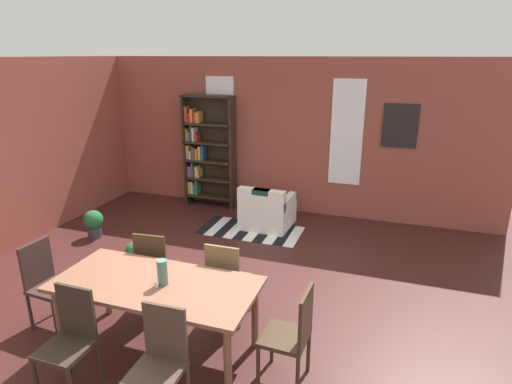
# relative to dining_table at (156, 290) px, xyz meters

# --- Properties ---
(ground_plane) EXTENTS (9.18, 9.18, 0.00)m
(ground_plane) POSITION_rel_dining_table_xyz_m (0.03, 0.76, -0.68)
(ground_plane) COLOR #3D1C1A
(back_wall_brick) EXTENTS (7.75, 0.12, 2.80)m
(back_wall_brick) POSITION_rel_dining_table_xyz_m (0.03, 4.35, 0.72)
(back_wall_brick) COLOR brown
(back_wall_brick) RESTS_ON ground
(window_pane_0) EXTENTS (0.55, 0.02, 1.82)m
(window_pane_0) POSITION_rel_dining_table_xyz_m (-1.15, 4.28, 0.86)
(window_pane_0) COLOR white
(window_pane_1) EXTENTS (0.55, 0.02, 1.82)m
(window_pane_1) POSITION_rel_dining_table_xyz_m (1.21, 4.28, 0.86)
(window_pane_1) COLOR white
(dining_table) EXTENTS (1.97, 0.91, 0.76)m
(dining_table) POSITION_rel_dining_table_xyz_m (0.00, 0.00, 0.00)
(dining_table) COLOR brown
(dining_table) RESTS_ON ground
(vase_on_table) EXTENTS (0.10, 0.10, 0.25)m
(vase_on_table) POSITION_rel_dining_table_xyz_m (0.09, -0.00, 0.21)
(vase_on_table) COLOR #4C7266
(vase_on_table) RESTS_ON dining_table
(tealight_candle_0) EXTENTS (0.04, 0.04, 0.04)m
(tealight_candle_0) POSITION_rel_dining_table_xyz_m (0.05, -0.06, 0.10)
(tealight_candle_0) COLOR silver
(tealight_candle_0) RESTS_ON dining_table
(dining_chair_head_right) EXTENTS (0.42, 0.42, 0.95)m
(dining_chair_head_right) POSITION_rel_dining_table_xyz_m (1.36, -0.00, -0.16)
(dining_chair_head_right) COLOR #3A291A
(dining_chair_head_right) RESTS_ON ground
(dining_chair_near_left) EXTENTS (0.40, 0.40, 0.95)m
(dining_chair_near_left) POSITION_rel_dining_table_xyz_m (-0.44, -0.68, -0.16)
(dining_chair_near_left) COLOR #2F231C
(dining_chair_near_left) RESTS_ON ground
(dining_chair_near_right) EXTENTS (0.41, 0.41, 0.95)m
(dining_chair_near_right) POSITION_rel_dining_table_xyz_m (0.44, -0.68, -0.16)
(dining_chair_near_right) COLOR #463229
(dining_chair_near_right) RESTS_ON ground
(dining_chair_far_left) EXTENTS (0.44, 0.44, 0.95)m
(dining_chair_far_left) POSITION_rel_dining_table_xyz_m (-0.44, 0.68, -0.16)
(dining_chair_far_left) COLOR #392817
(dining_chair_far_left) RESTS_ON ground
(dining_chair_far_right) EXTENTS (0.41, 0.41, 0.95)m
(dining_chair_far_right) POSITION_rel_dining_table_xyz_m (0.45, 0.68, -0.16)
(dining_chair_far_right) COLOR brown
(dining_chair_far_right) RESTS_ON ground
(dining_chair_head_left) EXTENTS (0.43, 0.43, 0.95)m
(dining_chair_head_left) POSITION_rel_dining_table_xyz_m (-1.36, 0.00, -0.16)
(dining_chair_head_left) COLOR #34231F
(dining_chair_head_left) RESTS_ON ground
(bookshelf_tall) EXTENTS (0.99, 0.28, 2.13)m
(bookshelf_tall) POSITION_rel_dining_table_xyz_m (-1.41, 4.12, 0.40)
(bookshelf_tall) COLOR #2D2319
(bookshelf_tall) RESTS_ON ground
(armchair_white) EXTENTS (0.83, 0.83, 0.75)m
(armchair_white) POSITION_rel_dining_table_xyz_m (0.06, 3.40, -0.40)
(armchair_white) COLOR white
(armchair_white) RESTS_ON ground
(potted_plant_by_shelf) EXTENTS (0.29, 0.29, 0.44)m
(potted_plant_by_shelf) POSITION_rel_dining_table_xyz_m (-1.15, 1.31, -0.43)
(potted_plant_by_shelf) COLOR #333338
(potted_plant_by_shelf) RESTS_ON ground
(potted_plant_corner) EXTENTS (0.31, 0.31, 0.45)m
(potted_plant_corner) POSITION_rel_dining_table_xyz_m (-2.46, 2.06, -0.42)
(potted_plant_corner) COLOR #333338
(potted_plant_corner) RESTS_ON ground
(striped_rug) EXTENTS (1.69, 0.86, 0.01)m
(striped_rug) POSITION_rel_dining_table_xyz_m (-0.15, 3.13, -0.67)
(striped_rug) COLOR black
(striped_rug) RESTS_ON ground
(framed_picture) EXTENTS (0.56, 0.03, 0.72)m
(framed_picture) POSITION_rel_dining_table_xyz_m (2.07, 4.28, 1.04)
(framed_picture) COLOR black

